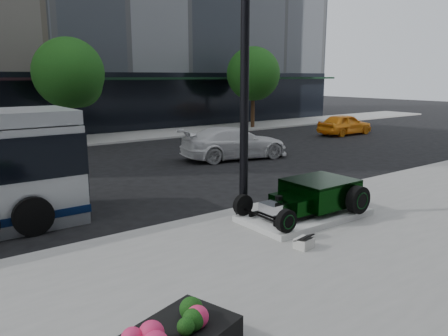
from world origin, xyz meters
TOP-DOWN VIEW (x-y plane):
  - ground at (0.00, 0.00)m, footprint 120.00×120.00m
  - sidewalk_far at (0.00, 14.00)m, footprint 70.00×4.00m
  - street_trees at (1.15, 13.07)m, footprint 29.80×3.80m
  - display_plinth at (1.66, -3.82)m, footprint 3.40×1.80m
  - hot_rod at (1.99, -3.82)m, footprint 3.22×2.00m
  - info_plaque at (0.13, -5.23)m, footprint 0.45×0.37m
  - lamppost at (0.43, -2.79)m, footprint 0.40×0.40m
  - white_sedan at (5.72, 4.43)m, footprint 5.36×3.04m
  - yellow_taxi at (16.66, 6.84)m, footprint 4.01×1.65m

SIDE VIEW (x-z plane):
  - ground at x=0.00m, z-range 0.00..0.00m
  - sidewalk_far at x=0.00m, z-range 0.00..0.12m
  - display_plinth at x=1.66m, z-range 0.12..0.27m
  - info_plaque at x=0.13m, z-range 0.09..0.40m
  - yellow_taxi at x=16.66m, z-range 0.00..1.36m
  - hot_rod at x=1.99m, z-range 0.29..1.10m
  - white_sedan at x=5.72m, z-range 0.00..1.46m
  - lamppost at x=0.43m, z-range -0.16..7.18m
  - street_trees at x=1.15m, z-range 0.92..6.62m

